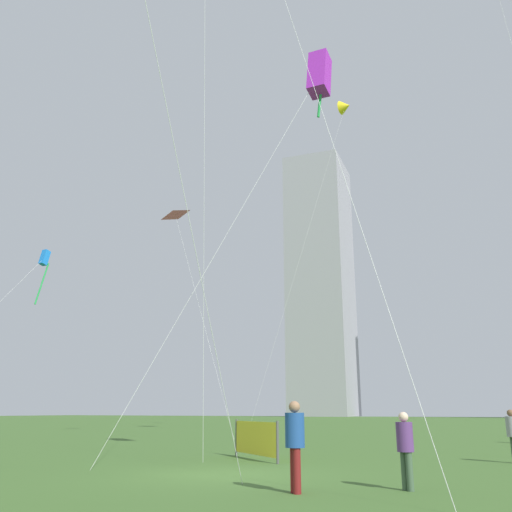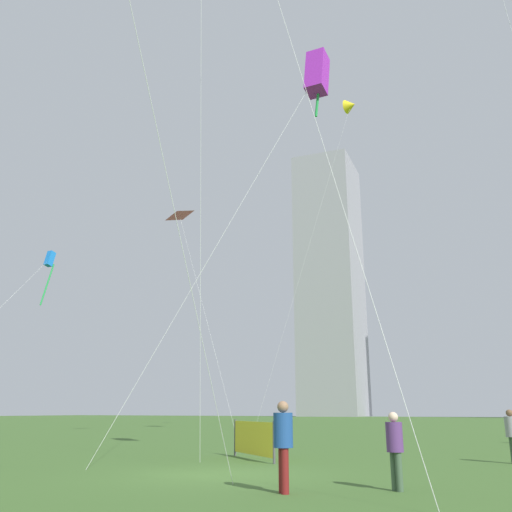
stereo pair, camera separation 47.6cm
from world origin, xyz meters
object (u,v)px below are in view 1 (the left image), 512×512
at_px(kite_flying_7, 319,75).
at_px(event_banner, 255,438).
at_px(kite_flying_6, 176,216).
at_px(distant_highrise_0, 321,284).
at_px(kite_flying_3, 345,107).
at_px(kite_flying_4, 43,262).
at_px(person_standing_3, 405,445).
at_px(person_standing_6, 295,439).

bearing_deg(kite_flying_7, event_banner, -174.20).
bearing_deg(kite_flying_6, distant_highrise_0, 104.37).
bearing_deg(kite_flying_6, kite_flying_3, 59.47).
bearing_deg(kite_flying_4, person_standing_3, -27.21).
distance_m(person_standing_6, kite_flying_3, 45.76).
relative_size(kite_flying_7, event_banner, 5.62).
distance_m(person_standing_3, kite_flying_6, 30.22).
bearing_deg(distant_highrise_0, event_banner, -76.82).
distance_m(person_standing_3, event_banner, 8.06).
distance_m(kite_flying_4, event_banner, 23.02).
height_order(kite_flying_4, event_banner, kite_flying_4).
xyz_separation_m(kite_flying_4, kite_flying_6, (6.21, 5.80, 4.13)).
xyz_separation_m(kite_flying_4, kite_flying_7, (21.76, -7.37, 3.15)).
xyz_separation_m(person_standing_6, kite_flying_3, (-8.38, 34.84, 28.45)).
height_order(kite_flying_6, kite_flying_7, kite_flying_6).
relative_size(kite_flying_7, distant_highrise_0, 0.20).
height_order(person_standing_6, distant_highrise_0, distant_highrise_0).
bearing_deg(person_standing_3, kite_flying_7, 161.23).
xyz_separation_m(person_standing_3, distant_highrise_0, (-50.11, 140.22, 37.03)).
distance_m(kite_flying_3, event_banner, 40.52).
bearing_deg(kite_flying_3, person_standing_3, -72.91).
xyz_separation_m(person_standing_3, kite_flying_4, (-25.20, 12.96, 10.02)).
xyz_separation_m(kite_flying_4, distant_highrise_0, (-24.90, 127.27, 27.01)).
bearing_deg(kite_flying_3, kite_flying_4, -125.95).
height_order(person_standing_3, kite_flying_7, kite_flying_7).
distance_m(person_standing_3, kite_flying_3, 45.22).
bearing_deg(kite_flying_6, event_banner, -46.09).
bearing_deg(person_standing_6, kite_flying_3, -25.66).
distance_m(person_standing_3, person_standing_6, 2.34).
bearing_deg(distant_highrise_0, kite_flying_3, -74.45).
bearing_deg(person_standing_3, kite_flying_3, 146.62).
height_order(kite_flying_6, event_banner, kite_flying_6).
height_order(person_standing_3, person_standing_6, person_standing_6).
xyz_separation_m(kite_flying_3, kite_flying_7, (6.85, -27.92, -15.41)).
relative_size(kite_flying_4, event_banner, 4.40).
bearing_deg(event_banner, person_standing_6, -58.13).
xyz_separation_m(person_standing_6, distant_highrise_0, (-48.19, 141.56, 36.91)).
height_order(kite_flying_3, kite_flying_7, kite_flying_3).
bearing_deg(person_standing_6, distant_highrise_0, -20.38).
relative_size(kite_flying_6, event_banner, 5.77).
distance_m(person_standing_6, kite_flying_6, 29.87).
bearing_deg(kite_flying_6, person_standing_3, -44.64).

